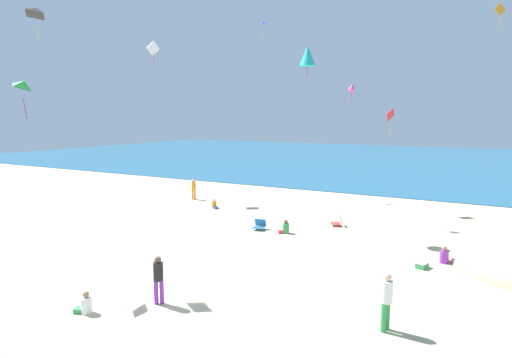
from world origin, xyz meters
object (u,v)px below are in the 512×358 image
beach_chair_near_camera (260,225)px  kite_magenta (352,87)px  kite_red (390,115)px  kite_teal (307,56)px  person_3 (158,276)px  person_2 (444,256)px  cooler_box (422,265)px  beach_chair_far_left (338,221)px  person_5 (386,298)px  person_6 (214,205)px  kite_green (25,85)px  kite_blue (263,23)px  kite_orange (500,10)px  person_1 (194,188)px  person_4 (285,228)px  person_0 (85,305)px  kite_white (153,49)px  kite_black (37,12)px

beach_chair_near_camera → kite_magenta: size_ratio=0.73×
kite_red → kite_teal: bearing=-111.4°
person_3 → kite_magenta: kite_magenta is taller
person_2 → cooler_box: bearing=150.7°
beach_chair_far_left → person_5: (4.58, -10.42, 0.70)m
beach_chair_near_camera → person_6: person_6 is taller
kite_red → person_5: bearing=-79.0°
beach_chair_far_left → person_6: (-8.49, 0.56, -0.02)m
beach_chair_near_camera → kite_red: kite_red is taller
kite_magenta → person_6: bearing=-171.4°
kite_green → person_2: bearing=34.1°
person_6 → kite_blue: kite_blue is taller
beach_chair_near_camera → kite_orange: 25.31m
person_3 → person_6: 14.19m
person_1 → person_4: 10.80m
person_6 → kite_green: 14.71m
cooler_box → person_6: person_6 is taller
beach_chair_far_left → person_5: size_ratio=0.49×
beach_chair_near_camera → kite_red: (4.91, 8.22, 5.77)m
beach_chair_far_left → person_1: person_1 is taller
person_1 → person_2: bearing=17.4°
person_0 → kite_white: bearing=-76.4°
person_3 → kite_red: 18.69m
kite_blue → kite_teal: 12.38m
kite_teal → kite_magenta: bearing=68.8°
person_0 → kite_magenta: (3.62, 15.47, 7.31)m
kite_white → kite_red: (16.02, 3.53, -4.74)m
beach_chair_far_left → kite_blue: 17.10m
beach_chair_near_camera → cooler_box: 8.55m
beach_chair_far_left → kite_teal: bearing=28.4°
kite_blue → person_5: bearing=-53.8°
kite_red → cooler_box: bearing=-71.7°
kite_black → kite_white: size_ratio=0.70×
person_3 → kite_blue: (-6.52, 19.67, 12.03)m
person_3 → beach_chair_far_left: bearing=133.1°
person_1 → kite_white: bearing=-137.1°
person_0 → kite_red: size_ratio=0.39×
kite_red → kite_blue: bearing=168.5°
person_5 → kite_teal: (-5.91, 8.83, 7.95)m
cooler_box → person_0: 12.31m
kite_red → beach_chair_far_left: bearing=-104.9°
person_3 → kite_blue: size_ratio=1.09×
person_6 → person_2: bearing=13.5°
person_2 → kite_blue: bearing=55.9°
cooler_box → kite_magenta: (-4.87, 6.55, 7.45)m
cooler_box → person_3: bearing=-133.3°
cooler_box → kite_teal: 11.21m
person_2 → person_4: person_2 is taller
cooler_box → person_0: size_ratio=0.87×
person_6 → beach_chair_near_camera: bearing=-2.6°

